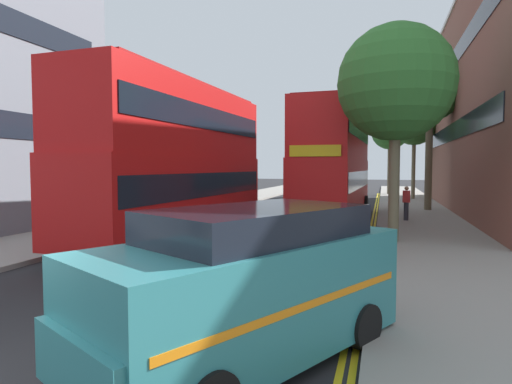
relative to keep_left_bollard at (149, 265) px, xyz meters
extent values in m
cube|color=gray|center=(6.50, 11.38, -0.54)|extent=(4.00, 80.00, 0.14)
cube|color=gray|center=(-6.50, 11.38, -0.54)|extent=(4.00, 80.00, 0.14)
cube|color=yellow|center=(4.40, 9.38, -0.60)|extent=(0.10, 56.00, 0.01)
cube|color=yellow|center=(4.24, 9.38, -0.60)|extent=(0.10, 56.00, 0.01)
cube|color=gray|center=(0.00, 0.00, -0.56)|extent=(1.10, 2.20, 0.10)
cube|color=silver|center=(0.00, 0.00, -0.43)|extent=(0.36, 0.28, 0.16)
cube|color=white|center=(0.00, 0.00, 0.13)|extent=(0.28, 0.20, 0.95)
cube|color=blue|center=(0.00, -0.10, 0.32)|extent=(0.22, 0.01, 0.26)
cube|color=yellow|center=(0.00, -0.10, -0.06)|extent=(0.22, 0.01, 0.20)
cube|color=red|center=(-2.46, 6.32, 1.13)|extent=(3.00, 10.91, 2.60)
cube|color=red|center=(-2.46, 6.32, 3.68)|extent=(2.94, 10.69, 2.50)
cube|color=black|center=(-2.46, 6.32, 1.43)|extent=(3.01, 10.48, 0.84)
cube|color=black|center=(-2.46, 6.32, 3.78)|extent=(2.99, 10.26, 0.80)
cube|color=yellow|center=(-2.21, 11.70, 2.68)|extent=(2.00, 0.15, 0.44)
cube|color=maroon|center=(-2.46, 6.32, 4.98)|extent=(2.70, 9.81, 0.10)
cylinder|color=black|center=(-3.56, 9.73, -0.09)|extent=(0.35, 1.05, 1.04)
cylinder|color=black|center=(-1.06, 9.61, -0.09)|extent=(0.35, 1.05, 1.04)
cylinder|color=black|center=(-3.87, 3.04, -0.09)|extent=(0.35, 1.05, 1.04)
cylinder|color=black|center=(-1.37, 2.92, -0.09)|extent=(0.35, 1.05, 1.04)
cube|color=red|center=(2.39, 14.03, 1.13)|extent=(2.88, 10.88, 2.60)
cube|color=red|center=(2.39, 14.03, 3.68)|extent=(2.82, 10.66, 2.50)
cube|color=black|center=(2.39, 14.03, 1.43)|extent=(2.89, 10.45, 0.84)
cube|color=black|center=(2.39, 14.03, 3.78)|extent=(2.87, 10.23, 0.80)
cube|color=yellow|center=(2.20, 8.65, 2.68)|extent=(2.00, 0.13, 0.44)
cube|color=maroon|center=(2.39, 14.03, 4.98)|extent=(2.59, 9.79, 0.10)
cylinder|color=black|center=(3.52, 10.64, -0.09)|extent=(0.34, 1.05, 1.04)
cylinder|color=black|center=(1.02, 10.73, -0.09)|extent=(0.34, 1.05, 1.04)
cylinder|color=black|center=(3.75, 17.33, -0.09)|extent=(0.34, 1.05, 1.04)
cylinder|color=black|center=(1.25, 17.42, -0.09)|extent=(0.34, 1.05, 1.04)
cube|color=teal|center=(3.02, -2.52, 0.33)|extent=(3.89, 5.04, 1.50)
cube|color=black|center=(3.09, -2.39, 1.13)|extent=(2.95, 3.50, 0.76)
cube|color=teal|center=(2.14, -4.18, 0.07)|extent=(2.15, 1.89, 0.67)
cube|color=orange|center=(3.02, -2.52, 0.38)|extent=(3.73, 4.72, 0.10)
cylinder|color=black|center=(1.54, -3.38, -0.27)|extent=(0.52, 0.70, 0.68)
cylinder|color=black|center=(4.51, -1.66, -0.27)|extent=(0.52, 0.70, 0.68)
cylinder|color=black|center=(2.92, -0.81, -0.27)|extent=(0.52, 0.70, 0.68)
cylinder|color=#2D2D38|center=(5.81, 13.61, -0.04)|extent=(0.22, 0.22, 0.85)
cube|color=red|center=(5.81, 13.61, 0.66)|extent=(0.34, 0.22, 0.56)
sphere|color=tan|center=(5.81, 13.61, 1.05)|extent=(0.20, 0.20, 0.20)
cylinder|color=#6B6047|center=(7.29, 19.35, 2.48)|extent=(0.41, 0.41, 5.90)
cylinder|color=#6B6047|center=(7.75, 19.34, 5.76)|extent=(0.13, 0.99, 0.74)
cylinder|color=#6B6047|center=(7.32, 19.93, 5.84)|extent=(1.22, 0.18, 0.90)
cylinder|color=#6B6047|center=(6.71, 19.42, 5.84)|extent=(0.27, 1.21, 0.89)
cylinder|color=#6B6047|center=(7.15, 18.90, 5.76)|extent=(0.99, 0.40, 0.75)
sphere|color=#33702D|center=(7.29, 19.35, 6.52)|extent=(3.60, 3.60, 3.60)
cylinder|color=#6B6047|center=(5.09, 7.36, 1.62)|extent=(0.36, 0.36, 4.18)
cylinder|color=#6B6047|center=(5.55, 7.23, 4.05)|extent=(0.39, 1.00, 0.76)
cylinder|color=#6B6047|center=(4.80, 7.78, 4.07)|extent=(0.94, 0.71, 0.80)
cylinder|color=#6B6047|center=(4.76, 6.86, 4.13)|extent=(1.11, 0.79, 0.93)
sphere|color=#33702D|center=(5.09, 7.36, 4.88)|extent=(3.90, 3.90, 3.90)
cylinder|color=#6B6047|center=(5.27, 34.41, 1.95)|extent=(0.37, 0.37, 4.83)
cylinder|color=#6B6047|center=(5.88, 34.25, 4.80)|extent=(0.44, 1.28, 0.96)
cylinder|color=#6B6047|center=(5.41, 34.86, 4.70)|extent=(1.00, 0.41, 0.75)
cylinder|color=#6B6047|center=(4.53, 34.18, 4.91)|extent=(0.58, 1.56, 1.17)
cylinder|color=#6B6047|center=(5.31, 33.92, 4.71)|extent=(1.04, 0.20, 0.77)
sphere|color=#33702D|center=(5.27, 34.41, 5.40)|extent=(3.45, 3.45, 3.45)
cylinder|color=#6B6047|center=(7.02, 28.58, 2.00)|extent=(0.29, 0.29, 4.94)
cylinder|color=#6B6047|center=(7.51, 28.65, 4.82)|extent=(0.27, 1.05, 0.78)
cylinder|color=#6B6047|center=(7.09, 29.14, 4.87)|extent=(1.19, 0.27, 0.88)
cylinder|color=#6B6047|center=(6.53, 28.46, 4.82)|extent=(0.36, 1.06, 0.79)
cylinder|color=#6B6047|center=(6.95, 27.81, 5.01)|extent=(1.59, 0.27, 1.16)
sphere|color=#33702D|center=(7.02, 28.58, 5.52)|extent=(3.50, 3.50, 3.50)
cube|color=black|center=(8.48, 20.22, 8.21)|extent=(0.04, 24.64, 1.00)
cube|color=black|center=(8.48, 20.22, 4.05)|extent=(0.04, 24.64, 1.00)
cube|color=silver|center=(8.48, 20.22, 11.40)|extent=(0.12, 26.60, 0.24)
camera|label=1|loc=(4.74, -8.11, 2.07)|focal=30.58mm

